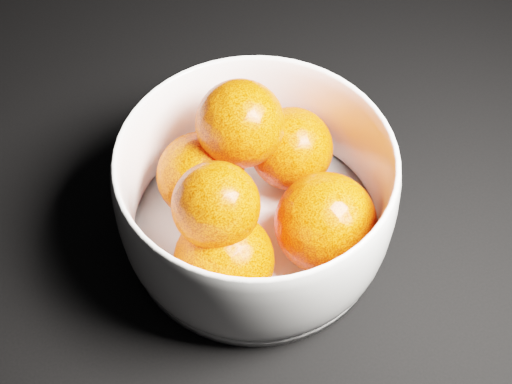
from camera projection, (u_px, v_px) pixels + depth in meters
name	position (u px, v px, depth m)	size (l,w,h in m)	color
bowl	(256.00, 196.00, 0.55)	(0.21, 0.21, 0.10)	white
orange_pile	(255.00, 193.00, 0.54)	(0.16, 0.16, 0.12)	#FF4309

